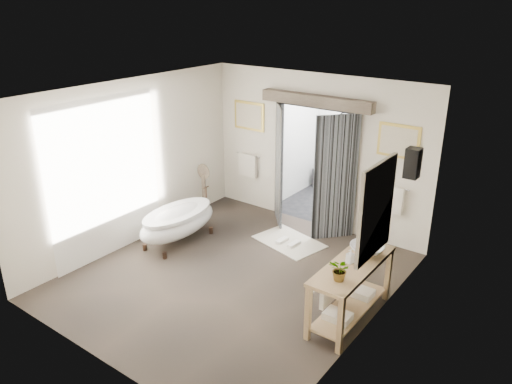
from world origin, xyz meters
TOP-DOWN VIEW (x-y plane):
  - ground_plane at (0.00, 0.00)m, footprint 5.00×5.00m
  - room_shell at (-0.04, -0.13)m, footprint 4.52×5.02m
  - shower_room at (0.00, 3.99)m, footprint 2.22×2.01m
  - back_wall_dressing at (0.00, 2.32)m, footprint 3.82×0.71m
  - clawfoot_tub at (-1.55, 0.34)m, footprint 0.75×1.69m
  - vanity at (1.95, 0.08)m, footprint 0.57×1.60m
  - pedestal_mirror at (-2.01, 1.56)m, footprint 0.31×0.20m
  - rug at (0.08, 1.51)m, footprint 1.35×1.06m
  - slippers at (0.11, 1.43)m, footprint 0.38×0.28m
  - basin at (2.02, 0.41)m, footprint 0.53×0.53m
  - plant at (2.02, -0.38)m, footprint 0.32×0.29m
  - soap_bottle_a at (1.93, 0.10)m, footprint 0.11×0.11m
  - soap_bottle_b at (1.89, 0.70)m, footprint 0.15×0.15m

SIDE VIEW (x-z plane):
  - ground_plane at x=0.00m, z-range 0.00..0.00m
  - rug at x=0.08m, z-range 0.00..0.01m
  - slippers at x=0.11m, z-range 0.01..0.07m
  - clawfoot_tub at x=-1.55m, z-range -0.01..0.81m
  - pedestal_mirror at x=-2.01m, z-range -0.07..0.99m
  - vanity at x=1.95m, z-range 0.08..0.93m
  - shower_room at x=0.00m, z-range -0.35..2.16m
  - soap_bottle_b at x=1.89m, z-range 0.85..1.01m
  - basin at x=2.02m, z-range 0.85..1.01m
  - soap_bottle_a at x=1.93m, z-range 0.85..1.05m
  - plant at x=2.02m, z-range 0.85..1.15m
  - back_wall_dressing at x=0.00m, z-range 0.30..2.82m
  - room_shell at x=-0.04m, z-range 0.40..3.31m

